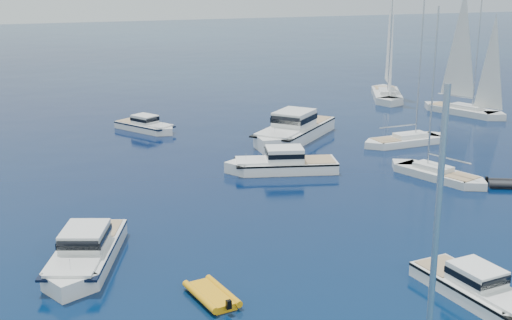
{
  "coord_description": "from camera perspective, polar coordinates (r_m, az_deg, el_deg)",
  "views": [
    {
      "loc": [
        -20.87,
        -21.59,
        16.06
      ],
      "look_at": [
        -4.26,
        24.77,
        2.2
      ],
      "focal_mm": 47.72,
      "sensor_mm": 36.0,
      "label": 1
    }
  ],
  "objects": [
    {
      "name": "motor_cruiser_distant",
      "position": [
        66.68,
        3.09,
        1.76
      ],
      "size": [
        12.7,
        12.24,
        3.55
      ],
      "primitive_type": null,
      "rotation": [
        0.0,
        0.0,
        2.32
      ],
      "color": "white",
      "rests_on": "ground"
    },
    {
      "name": "sailboat_centre",
      "position": [
        66.27,
        12.51,
        1.32
      ],
      "size": [
        9.93,
        3.18,
        14.38
      ],
      "primitive_type": null,
      "rotation": [
        0.0,
        0.0,
        4.78
      ],
      "color": "white",
      "rests_on": "ground"
    },
    {
      "name": "sailboat_sails_r",
      "position": [
        81.87,
        16.97,
        3.72
      ],
      "size": [
        6.85,
        11.3,
        16.22
      ],
      "primitive_type": null,
      "rotation": [
        0.0,
        0.0,
        3.53
      ],
      "color": "silver",
      "rests_on": "ground"
    },
    {
      "name": "motor_cruiser_horizon",
      "position": [
        71.01,
        -9.18,
        2.44
      ],
      "size": [
        6.28,
        7.94,
        2.07
      ],
      "primitive_type": null,
      "rotation": [
        0.0,
        0.0,
        3.71
      ],
      "color": "white",
      "rests_on": "ground"
    },
    {
      "name": "sailboat_mid_r",
      "position": [
        56.1,
        14.9,
        -1.46
      ],
      "size": [
        5.54,
        9.72,
        13.9
      ],
      "primitive_type": null,
      "rotation": [
        0.0,
        0.0,
        0.35
      ],
      "color": "silver",
      "rests_on": "ground"
    },
    {
      "name": "tender_grey_near",
      "position": [
        55.57,
        20.42,
        -2.1
      ],
      "size": [
        3.89,
        3.15,
        0.95
      ],
      "primitive_type": null,
      "rotation": [
        0.0,
        0.0,
        4.28
      ],
      "color": "black",
      "rests_on": "ground"
    },
    {
      "name": "motor_cruiser_centre",
      "position": [
        56.0,
        2.19,
        -0.96
      ],
      "size": [
        10.35,
        5.34,
        2.6
      ],
      "primitive_type": null,
      "rotation": [
        0.0,
        0.0,
        1.33
      ],
      "color": "white",
      "rests_on": "ground"
    },
    {
      "name": "sailboat_sails_far",
      "position": [
        89.5,
        10.88,
        5.1
      ],
      "size": [
        8.52,
        13.0,
        18.83
      ],
      "primitive_type": null,
      "rotation": [
        0.0,
        0.0,
        2.7
      ],
      "color": "silver",
      "rests_on": "ground"
    },
    {
      "name": "motor_cruiser_left",
      "position": [
        40.02,
        -14.08,
        -8.45
      ],
      "size": [
        6.36,
        10.67,
        2.68
      ],
      "primitive_type": null,
      "rotation": [
        0.0,
        0.0,
        2.8
      ],
      "color": "silver",
      "rests_on": "ground"
    },
    {
      "name": "tender_yellow",
      "position": [
        35.11,
        -3.72,
        -11.54
      ],
      "size": [
        2.64,
        3.97,
        0.95
      ],
      "primitive_type": null,
      "rotation": [
        0.0,
        0.0,
        0.18
      ],
      "color": "#F1A00E",
      "rests_on": "ground"
    },
    {
      "name": "motor_cruiser_near",
      "position": [
        36.74,
        18.03,
        -11.03
      ],
      "size": [
        3.61,
        8.66,
        2.2
      ],
      "primitive_type": null,
      "rotation": [
        0.0,
        0.0,
        3.27
      ],
      "color": "white",
      "rests_on": "ground"
    }
  ]
}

